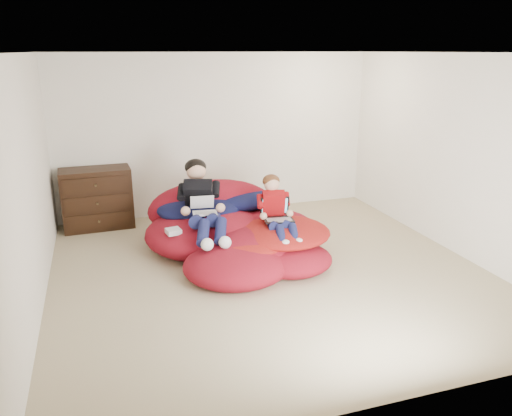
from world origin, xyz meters
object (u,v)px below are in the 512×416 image
(beanbag_pile, at_px, (234,231))
(older_boy, at_px, (202,199))
(younger_boy, at_px, (277,208))
(laptop_white, at_px, (204,208))
(dresser, at_px, (97,198))
(laptop_black, at_px, (277,214))

(beanbag_pile, distance_m, older_boy, 0.62)
(older_boy, distance_m, younger_boy, 0.95)
(younger_boy, relative_size, laptop_white, 2.68)
(dresser, xyz_separation_m, beanbag_pile, (1.68, -1.47, -0.18))
(dresser, xyz_separation_m, older_boy, (1.27, -1.43, 0.28))
(older_boy, bearing_deg, dresser, 131.66)
(older_boy, bearing_deg, laptop_white, -90.00)
(laptop_white, bearing_deg, beanbag_pile, 8.78)
(dresser, xyz_separation_m, laptop_black, (2.15, -1.82, 0.12))
(beanbag_pile, xyz_separation_m, laptop_black, (0.46, -0.35, 0.31))
(dresser, xyz_separation_m, younger_boy, (2.15, -1.80, 0.19))
(dresser, height_order, laptop_white, dresser)
(younger_boy, bearing_deg, older_boy, 156.84)
(dresser, relative_size, older_boy, 0.78)
(beanbag_pile, relative_size, laptop_black, 6.10)
(beanbag_pile, bearing_deg, laptop_white, -171.22)
(dresser, height_order, beanbag_pile, dresser)
(dresser, relative_size, laptop_black, 2.54)
(older_boy, bearing_deg, younger_boy, -23.16)
(dresser, height_order, younger_boy, younger_boy)
(beanbag_pile, relative_size, laptop_white, 7.02)
(beanbag_pile, distance_m, younger_boy, 0.68)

